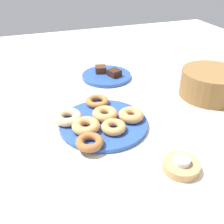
# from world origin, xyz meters

# --- Properties ---
(ground_plane) EXTENTS (2.40, 2.40, 0.00)m
(ground_plane) POSITION_xyz_m (0.00, 0.00, 0.00)
(ground_plane) COLOR beige
(donut_plate) EXTENTS (0.29, 0.29, 0.01)m
(donut_plate) POSITION_xyz_m (0.00, 0.00, 0.01)
(donut_plate) COLOR #284C9E
(donut_plate) RESTS_ON ground_plane
(donut_0) EXTENTS (0.12, 0.12, 0.03)m
(donut_0) POSITION_xyz_m (0.03, -0.06, 0.03)
(donut_0) COLOR tan
(donut_0) RESTS_ON donut_plate
(donut_1) EXTENTS (0.11, 0.11, 0.03)m
(donut_1) POSITION_xyz_m (-0.02, 0.01, 0.03)
(donut_1) COLOR tan
(donut_1) RESTS_ON donut_plate
(donut_2) EXTENTS (0.11, 0.11, 0.03)m
(donut_2) POSITION_xyz_m (0.02, 0.09, 0.03)
(donut_2) COLOR tan
(donut_2) RESTS_ON donut_plate
(donut_3) EXTENTS (0.12, 0.12, 0.02)m
(donut_3) POSITION_xyz_m (-0.12, 0.01, 0.03)
(donut_3) COLOR #AD6B33
(donut_3) RESTS_ON donut_plate
(donut_4) EXTENTS (0.11, 0.11, 0.03)m
(donut_4) POSITION_xyz_m (0.06, 0.01, 0.03)
(donut_4) COLOR tan
(donut_4) RESTS_ON donut_plate
(donut_5) EXTENTS (0.09, 0.09, 0.03)m
(donut_5) POSITION_xyz_m (-0.04, -0.11, 0.03)
(donut_5) COLOR #EABC84
(donut_5) RESTS_ON donut_plate
(donut_6) EXTENTS (0.10, 0.10, 0.02)m
(donut_6) POSITION_xyz_m (0.10, -0.07, 0.03)
(donut_6) COLOR #995B2D
(donut_6) RESTS_ON donut_plate
(cake_plate) EXTENTS (0.22, 0.22, 0.02)m
(cake_plate) POSITION_xyz_m (-0.35, 0.13, 0.01)
(cake_plate) COLOR #284C9E
(cake_plate) RESTS_ON ground_plane
(brownie_near) EXTENTS (0.06, 0.06, 0.03)m
(brownie_near) POSITION_xyz_m (-0.39, 0.11, 0.03)
(brownie_near) COLOR #472819
(brownie_near) RESTS_ON cake_plate
(brownie_far) EXTENTS (0.06, 0.06, 0.03)m
(brownie_far) POSITION_xyz_m (-0.33, 0.16, 0.03)
(brownie_far) COLOR #381E14
(brownie_far) RESTS_ON cake_plate
(candle_holder) EXTENTS (0.10, 0.10, 0.02)m
(candle_holder) POSITION_xyz_m (0.26, 0.13, 0.01)
(candle_holder) COLOR tan
(candle_holder) RESTS_ON ground_plane
(tealight) EXTENTS (0.04, 0.04, 0.01)m
(tealight) POSITION_xyz_m (0.26, 0.13, 0.03)
(tealight) COLOR silver
(tealight) RESTS_ON candle_holder
(basket) EXTENTS (0.26, 0.26, 0.10)m
(basket) POSITION_xyz_m (-0.06, 0.46, 0.05)
(basket) COLOR brown
(basket) RESTS_ON ground_plane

